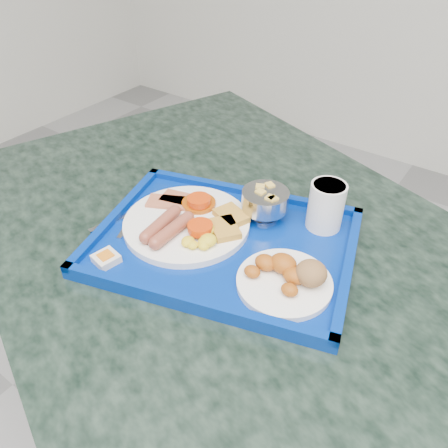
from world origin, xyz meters
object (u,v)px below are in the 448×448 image
(tray, at_px, (224,243))
(main_plate, at_px, (189,222))
(table, at_px, (232,310))
(fruit_bowl, at_px, (265,201))
(juice_cup, at_px, (326,205))
(bread_plate, at_px, (288,277))

(tray, distance_m, main_plate, 0.08)
(table, height_order, fruit_bowl, fruit_bowl)
(table, height_order, main_plate, main_plate)
(main_plate, distance_m, fruit_bowl, 0.16)
(juice_cup, bearing_deg, main_plate, -142.89)
(table, relative_size, main_plate, 6.11)
(tray, bearing_deg, juice_cup, 48.95)
(bread_plate, bearing_deg, fruit_bowl, 133.80)
(table, bearing_deg, juice_cup, 43.27)
(fruit_bowl, height_order, juice_cup, juice_cup)
(fruit_bowl, bearing_deg, bread_plate, -46.20)
(table, distance_m, juice_cup, 0.33)
(table, bearing_deg, fruit_bowl, 74.25)
(main_plate, distance_m, bread_plate, 0.24)
(main_plate, height_order, fruit_bowl, fruit_bowl)
(table, height_order, tray, tray)
(table, xyz_separation_m, main_plate, (-0.08, -0.04, 0.24))
(bread_plate, bearing_deg, tray, 169.01)
(tray, xyz_separation_m, bread_plate, (0.16, -0.03, 0.02))
(bread_plate, relative_size, juice_cup, 1.69)
(tray, xyz_separation_m, juice_cup, (0.13, 0.15, 0.06))
(main_plate, bearing_deg, table, 24.64)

